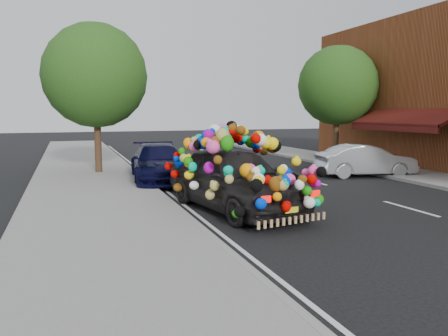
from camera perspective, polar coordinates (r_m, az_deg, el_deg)
The scene contains 9 objects.
ground at distance 10.71m, azimuth 8.73°, elevation -6.72°, with size 100.00×100.00×0.00m, color black.
sidewalk at distance 9.47m, azimuth -15.03°, elevation -8.38°, with size 4.00×60.00×0.12m, color gray.
kerb at distance 9.81m, azimuth -3.51°, elevation -7.56°, with size 0.15×60.00×0.13m, color gray.
lane_markings at distance 12.79m, azimuth 23.10°, elevation -4.89°, with size 6.00×50.00×0.01m, color silver, non-canonical shape.
tree_near_sidewalk at distance 18.70m, azimuth -16.44°, elevation 11.47°, with size 4.20×4.20×6.13m.
tree_far_b at distance 23.15m, azimuth 14.61°, elevation 10.36°, with size 4.00×4.00×5.90m.
plush_art_car at distance 11.48m, azimuth 1.26°, elevation 0.39°, with size 3.13×5.40×2.31m.
navy_sedan at distance 16.50m, azimuth -8.52°, elevation 0.68°, with size 1.94×4.76×1.38m, color black.
silver_hatchback at distance 18.43m, azimuth 18.00°, elevation 0.95°, with size 1.36×3.91×1.29m, color #ABAEB2.
Camera 1 is at (-5.00, -9.10, 2.59)m, focal length 35.00 mm.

